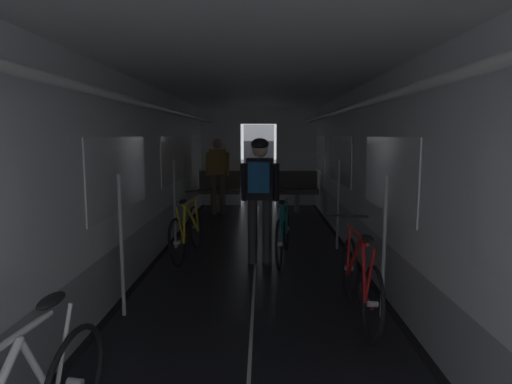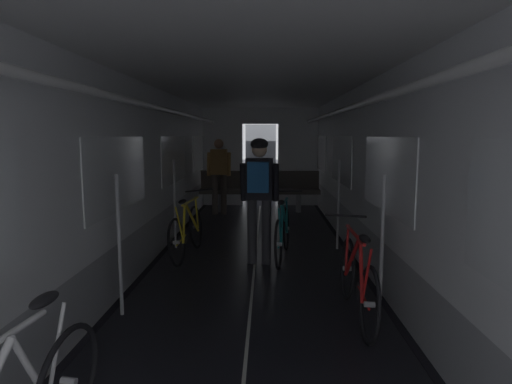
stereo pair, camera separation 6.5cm
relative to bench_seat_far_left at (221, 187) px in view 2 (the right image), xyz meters
The scene contains 8 objects.
train_car_shell 4.70m from the bench_seat_far_left, 78.60° to the right, with size 3.14×12.34×2.57m.
bench_seat_far_left is the anchor object (origin of this frame).
bench_seat_far_right 1.80m from the bench_seat_far_left, ahead, with size 0.98×0.51×0.95m.
bicycle_red 6.30m from the bench_seat_far_left, 72.05° to the right, with size 0.44×1.69×0.94m.
bicycle_yellow 3.86m from the bench_seat_far_left, 91.44° to the right, with size 0.47×1.69×0.95m.
person_cyclist_aisle 4.34m from the bench_seat_far_left, 77.08° to the right, with size 0.54×0.41×1.73m.
bicycle_teal_in_aisle 4.15m from the bench_seat_far_left, 71.78° to the right, with size 0.46×1.68×0.94m.
person_standing_near_bench 0.55m from the bench_seat_far_left, 89.59° to the right, with size 0.53×0.23×1.69m.
Camera 2 is at (0.16, -2.03, 1.77)m, focal length 30.79 mm.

